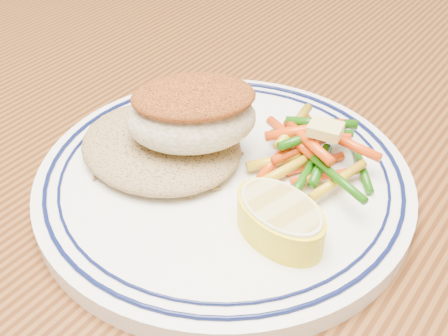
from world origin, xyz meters
TOP-DOWN VIEW (x-y plane):
  - dining_table at (0.00, 0.00)m, footprint 1.50×0.90m
  - plate at (-0.03, -0.04)m, footprint 0.27×0.27m
  - rice_pilaf at (-0.08, -0.05)m, footprint 0.12×0.11m
  - fish_fillet at (-0.06, -0.04)m, footprint 0.11×0.11m
  - vegetable_pile at (0.01, 0.00)m, footprint 0.10×0.10m
  - butter_pat at (0.02, 0.00)m, footprint 0.03×0.02m
  - lemon_wedge at (0.03, -0.07)m, footprint 0.07×0.07m

SIDE VIEW (x-z plane):
  - dining_table at x=0.00m, z-range 0.28..1.03m
  - plate at x=-0.03m, z-range 0.75..0.77m
  - rice_pilaf at x=-0.08m, z-range 0.77..0.79m
  - vegetable_pile at x=0.01m, z-range 0.76..0.79m
  - lemon_wedge at x=0.03m, z-range 0.77..0.79m
  - butter_pat at x=0.02m, z-range 0.80..0.80m
  - fish_fillet at x=-0.06m, z-range 0.78..0.83m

